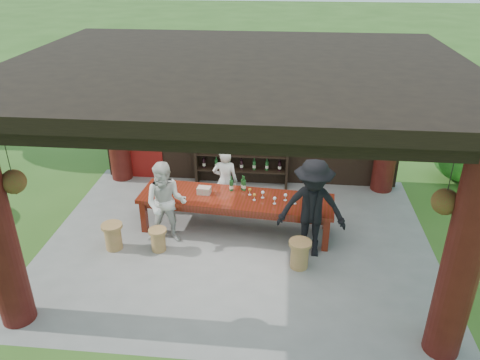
# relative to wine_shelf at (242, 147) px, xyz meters

# --- Properties ---
(ground) EXTENTS (90.00, 90.00, 0.00)m
(ground) POSITION_rel_wine_shelf_xyz_m (0.17, -2.45, -0.98)
(ground) COLOR #2D5119
(ground) RESTS_ON ground
(pavilion) EXTENTS (7.50, 6.00, 3.60)m
(pavilion) POSITION_rel_wine_shelf_xyz_m (0.15, -2.02, 1.15)
(pavilion) COLOR slate
(pavilion) RESTS_ON ground
(wine_shelf) EXTENTS (2.20, 0.33, 1.94)m
(wine_shelf) POSITION_rel_wine_shelf_xyz_m (0.00, 0.00, 0.00)
(wine_shelf) COLOR black
(wine_shelf) RESTS_ON ground
(tasting_table) EXTENTS (3.88, 1.30, 0.75)m
(tasting_table) POSITION_rel_wine_shelf_xyz_m (0.08, -2.01, -0.34)
(tasting_table) COLOR #541B0C
(tasting_table) RESTS_ON ground
(stool_near_left) EXTENTS (0.34, 0.34, 0.45)m
(stool_near_left) POSITION_rel_wine_shelf_xyz_m (-1.30, -2.86, -0.74)
(stool_near_left) COLOR olive
(stool_near_left) RESTS_ON ground
(stool_near_right) EXTENTS (0.41, 0.41, 0.53)m
(stool_near_right) POSITION_rel_wine_shelf_xyz_m (1.33, -3.12, -0.69)
(stool_near_right) COLOR olive
(stool_near_right) RESTS_ON ground
(stool_far_left) EXTENTS (0.40, 0.40, 0.52)m
(stool_far_left) POSITION_rel_wine_shelf_xyz_m (-2.16, -2.89, -0.70)
(stool_far_left) COLOR olive
(stool_far_left) RESTS_ON ground
(host) EXTENTS (0.53, 0.35, 1.45)m
(host) POSITION_rel_wine_shelf_xyz_m (-0.22, -1.30, -0.25)
(host) COLOR silver
(host) RESTS_ON ground
(guest_woman) EXTENTS (0.84, 0.67, 1.65)m
(guest_woman) POSITION_rel_wine_shelf_xyz_m (-1.19, -2.52, -0.15)
(guest_woman) COLOR beige
(guest_woman) RESTS_ON ground
(guest_man) EXTENTS (1.25, 0.75, 1.90)m
(guest_man) POSITION_rel_wine_shelf_xyz_m (1.52, -2.68, -0.02)
(guest_man) COLOR black
(guest_man) RESTS_ON ground
(table_bottles) EXTENTS (0.33, 0.15, 0.31)m
(table_bottles) POSITION_rel_wine_shelf_xyz_m (0.12, -1.70, -0.07)
(table_bottles) COLOR #194C1E
(table_bottles) RESTS_ON tasting_table
(table_glasses) EXTENTS (0.95, 0.38, 0.15)m
(table_glasses) POSITION_rel_wine_shelf_xyz_m (0.75, -2.06, -0.15)
(table_glasses) COLOR silver
(table_glasses) RESTS_ON tasting_table
(napkin_basket) EXTENTS (0.27, 0.20, 0.14)m
(napkin_basket) POSITION_rel_wine_shelf_xyz_m (-0.56, -1.92, -0.16)
(napkin_basket) COLOR #BF6672
(napkin_basket) RESTS_ON tasting_table
(shrubs) EXTENTS (16.19, 8.58, 1.36)m
(shrubs) POSITION_rel_wine_shelf_xyz_m (2.18, -2.04, -0.41)
(shrubs) COLOR #194C14
(shrubs) RESTS_ON ground
(trees) EXTENTS (21.28, 9.64, 4.80)m
(trees) POSITION_rel_wine_shelf_xyz_m (3.46, -1.06, 2.39)
(trees) COLOR #3F2819
(trees) RESTS_ON ground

